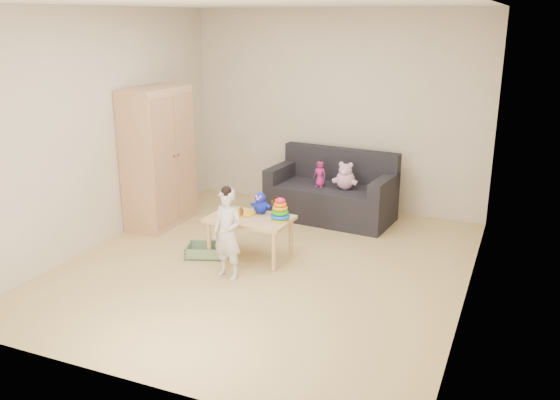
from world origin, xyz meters
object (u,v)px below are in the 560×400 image
at_px(play_table, 250,238).
at_px(wardrobe, 158,157).
at_px(sofa, 330,202).
at_px(toddler, 228,235).

bearing_deg(play_table, wardrobe, 159.12).
distance_m(sofa, play_table, 1.61).
height_order(wardrobe, toddler, wardrobe).
relative_size(wardrobe, sofa, 1.09).
distance_m(wardrobe, sofa, 2.22).
distance_m(sofa, toddler, 2.13).
xyz_separation_m(wardrobe, toddler, (1.53, -1.11, -0.40)).
relative_size(play_table, toddler, 0.98).
bearing_deg(play_table, toddler, -88.19).
relative_size(wardrobe, play_table, 1.95).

